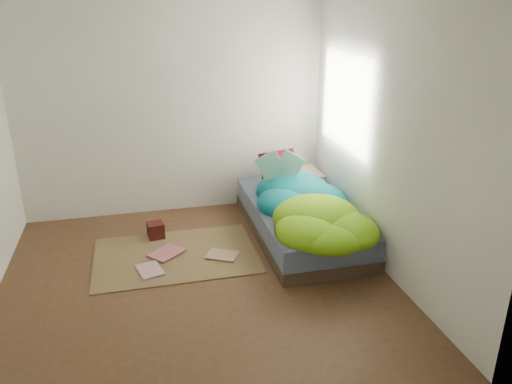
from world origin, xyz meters
TOP-DOWN VIEW (x-y plane):
  - ground at (0.00, 0.00)m, footprint 3.50×3.50m
  - room_walls at (0.01, 0.01)m, footprint 3.54×3.54m
  - bed at (1.22, 0.72)m, footprint 1.00×2.00m
  - duvet at (1.22, 0.50)m, footprint 0.96×1.84m
  - rug at (-0.15, 0.55)m, footprint 1.60×1.10m
  - pillow_floral at (1.43, 1.40)m, footprint 0.61×0.46m
  - pillow_magenta at (1.16, 1.39)m, footprint 0.43×0.25m
  - open_book at (1.06, 0.99)m, footprint 0.45×0.19m
  - wooden_box at (-0.32, 1.00)m, footprint 0.19×0.19m
  - floor_book_a at (-0.52, 0.25)m, footprint 0.27×0.33m
  - floor_book_b at (-0.32, 0.67)m, footprint 0.41×0.40m
  - floor_book_c at (0.24, 0.31)m, footprint 0.37×0.34m

SIDE VIEW (x-z plane):
  - ground at x=0.00m, z-range 0.00..0.00m
  - rug at x=-0.15m, z-range 0.00..0.01m
  - floor_book_a at x=-0.52m, z-range 0.01..0.03m
  - floor_book_c at x=0.24m, z-range 0.01..0.03m
  - floor_book_b at x=-0.32m, z-range 0.01..0.04m
  - wooden_box at x=-0.32m, z-range 0.01..0.18m
  - bed at x=1.22m, z-range 0.00..0.34m
  - pillow_floral at x=1.43m, z-range 0.34..0.46m
  - duvet at x=1.22m, z-range 0.34..0.68m
  - pillow_magenta at x=1.16m, z-range 0.34..0.75m
  - open_book at x=1.06m, z-range 0.68..0.95m
  - room_walls at x=0.01m, z-range 0.32..2.94m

